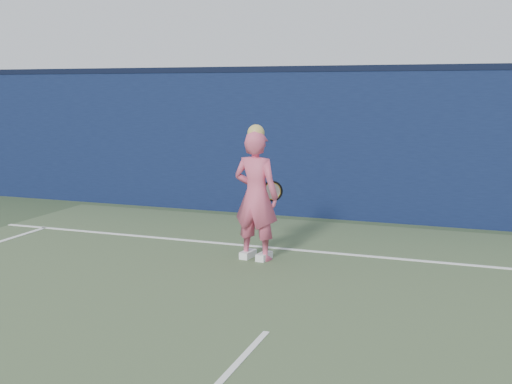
% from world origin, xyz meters
% --- Properties ---
extents(ground, '(80.00, 80.00, 0.00)m').
position_xyz_m(ground, '(0.00, 0.00, 0.00)').
color(ground, '#32442A').
rests_on(ground, ground).
extents(backstop_wall, '(24.00, 0.40, 2.50)m').
position_xyz_m(backstop_wall, '(0.00, 6.50, 1.25)').
color(backstop_wall, '#0C1535').
rests_on(backstop_wall, ground).
extents(wall_cap, '(24.00, 0.42, 0.10)m').
position_xyz_m(wall_cap, '(0.00, 6.50, 2.55)').
color(wall_cap, black).
rests_on(wall_cap, backstop_wall).
extents(player, '(0.66, 0.48, 1.77)m').
position_xyz_m(player, '(-0.97, 3.39, 0.85)').
color(player, '#D05170').
rests_on(player, ground).
extents(racket, '(0.54, 0.12, 0.29)m').
position_xyz_m(racket, '(-0.92, 3.83, 0.84)').
color(racket, black).
rests_on(racket, ground).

